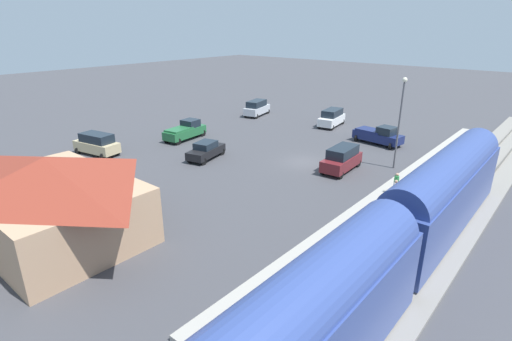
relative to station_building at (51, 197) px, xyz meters
The scene contains 14 objects.
ground_plane 22.53m from the station_building, 100.31° to the right, with size 200.00×200.00×0.00m, color #424247.
railway_track 28.55m from the station_building, 129.29° to the right, with size 4.80×70.00×0.30m.
platform 26.20m from the station_building, 122.47° to the right, with size 3.20×46.00×0.30m.
station_building is the anchor object (origin of this frame).
pedestrian_on_platform 24.04m from the station_building, 125.29° to the right, with size 0.36×0.36×1.71m.
pedestrian_waiting_far 23.20m from the station_building, 128.29° to the right, with size 0.36×0.36×1.71m.
suv_white 36.36m from the station_building, 87.83° to the right, with size 2.66×5.13×2.22m.
pickup_navy 33.22m from the station_building, 101.76° to the right, with size 5.61×3.04×2.14m.
pickup_green 22.93m from the station_building, 60.69° to the right, with size 2.68×5.62×2.14m.
sedan_black 17.21m from the station_building, 75.90° to the right, with size 2.86×4.81×1.74m.
suv_maroon 23.63m from the station_building, 109.23° to the right, with size 2.27×5.01×2.22m.
suv_tan 17.21m from the station_building, 37.09° to the right, with size 5.17×3.04×2.22m.
suv_silver 37.26m from the station_building, 69.61° to the right, with size 3.04×5.22×2.22m.
light_pole_near_platform 28.40m from the station_building, 113.32° to the right, with size 0.44×0.44×8.32m.
Camera 1 is at (-19.68, 30.69, 12.65)m, focal length 27.69 mm.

